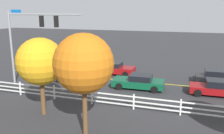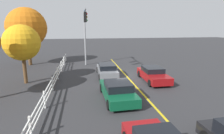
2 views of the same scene
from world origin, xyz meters
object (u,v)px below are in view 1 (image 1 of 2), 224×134
car_2 (114,68)px  car_3 (216,88)px  tree_2 (84,64)px  tree_3 (40,62)px  car_0 (139,82)px  car_1 (77,76)px  car_4 (217,77)px

car_2 → car_3: size_ratio=1.10×
car_2 → tree_2: size_ratio=0.78×
car_2 → tree_3: 12.18m
car_0 → car_2: (3.73, -4.18, 0.01)m
car_1 → car_3: bearing=-178.6°
car_1 → car_2: size_ratio=0.96×
car_3 → car_4: bearing=-97.8°
car_0 → tree_2: tree_2 is taller
car_2 → car_0: bearing=-47.3°
tree_2 → car_2: bearing=-79.0°
car_2 → car_3: (-10.24, 3.93, -0.00)m
car_0 → car_4: 7.86m
car_3 → tree_3: 14.25m
car_1 → tree_3: 8.32m
car_3 → tree_3: bearing=32.5°
car_3 → tree_3: (11.54, 7.80, 3.03)m
tree_3 → car_3: bearing=-145.9°
car_0 → car_3: 6.51m
tree_2 → car_4: bearing=-121.4°
car_1 → tree_2: 11.31m
car_3 → tree_3: tree_3 is taller
car_1 → tree_3: size_ratio=0.83×
car_4 → car_0: bearing=-153.0°
car_4 → tree_2: tree_2 is taller
car_0 → car_2: car_0 is taller
car_2 → car_3: car_3 is taller
car_1 → car_2: bearing=-120.7°
car_3 → tree_2: tree_2 is taller
car_2 → tree_3: size_ratio=0.86×
car_3 → tree_2: bearing=50.0°
car_0 → car_3: bearing=-179.7°
car_0 → car_2: bearing=-50.1°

